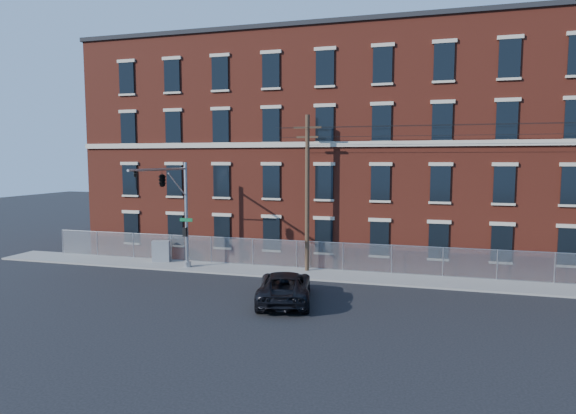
# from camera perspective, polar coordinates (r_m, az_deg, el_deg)

# --- Properties ---
(ground) EXTENTS (140.00, 140.00, 0.00)m
(ground) POSITION_cam_1_polar(r_m,az_deg,el_deg) (27.08, -4.70, -10.03)
(ground) COLOR black
(ground) RESTS_ON ground
(sidewalk) EXTENTS (65.00, 3.00, 0.12)m
(sidewalk) POSITION_cam_1_polar(r_m,az_deg,el_deg) (30.49, 20.81, -8.49)
(sidewalk) COLOR gray
(sidewalk) RESTS_ON ground
(mill_building) EXTENTS (55.30, 14.32, 16.30)m
(mill_building) POSITION_cam_1_polar(r_m,az_deg,el_deg) (38.53, 20.00, 6.54)
(mill_building) COLOR maroon
(mill_building) RESTS_ON ground
(chain_link_fence) EXTENTS (59.06, 0.06, 1.85)m
(chain_link_fence) POSITION_cam_1_polar(r_m,az_deg,el_deg) (31.53, 20.66, -6.17)
(chain_link_fence) COLOR #A5A8AD
(chain_link_fence) RESTS_ON ground
(traffic_signal_mast) EXTENTS (0.90, 6.75, 7.00)m
(traffic_signal_mast) POSITION_cam_1_polar(r_m,az_deg,el_deg) (30.66, -13.95, 1.88)
(traffic_signal_mast) COLOR #9EA0A5
(traffic_signal_mast) RESTS_ON ground
(utility_pole_near) EXTENTS (1.80, 0.28, 10.00)m
(utility_pole_near) POSITION_cam_1_polar(r_m,az_deg,el_deg) (30.94, 2.29, 1.98)
(utility_pole_near) COLOR #3F2E1F
(utility_pole_near) RESTS_ON ground
(pickup_truck) EXTENTS (3.79, 6.08, 1.57)m
(pickup_truck) POSITION_cam_1_polar(r_m,az_deg,el_deg) (25.20, -0.41, -9.36)
(pickup_truck) COLOR black
(pickup_truck) RESTS_ON ground
(utility_cabinet) EXTENTS (1.32, 0.94, 1.49)m
(utility_cabinet) POSITION_cam_1_polar(r_m,az_deg,el_deg) (35.35, -14.75, -5.06)
(utility_cabinet) COLOR gray
(utility_cabinet) RESTS_ON sidewalk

